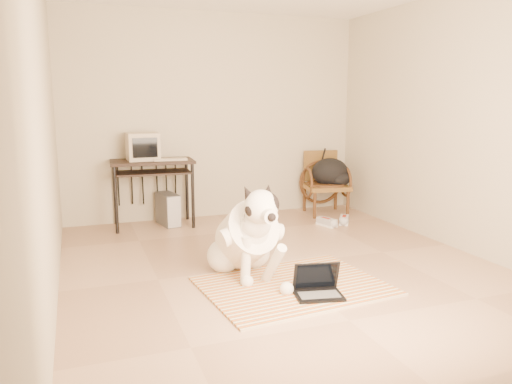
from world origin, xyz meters
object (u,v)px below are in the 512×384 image
computer_desk (153,170)px  rattan_chair (325,183)px  laptop (318,287)px  backpack (332,173)px  crt_monitor (143,146)px  dog (247,237)px  pc_tower (168,209)px

computer_desk → rattan_chair: size_ratio=1.20×
laptop → computer_desk: computer_desk is taller
computer_desk → backpack: 2.44m
computer_desk → crt_monitor: bearing=149.1°
laptop → rattan_chair: 3.10m
dog → laptop: 0.81m
crt_monitor → backpack: 2.57m
crt_monitor → dog: bearing=-74.4°
pc_tower → computer_desk: bearing=-174.8°
laptop → pc_tower: 2.88m
dog → backpack: dog is taller
computer_desk → backpack: (2.43, -0.14, -0.15)m
crt_monitor → rattan_chair: bearing=-2.9°
dog → crt_monitor: size_ratio=3.28×
rattan_chair → laptop: bearing=-118.7°
crt_monitor → rattan_chair: (2.47, -0.13, -0.57)m
backpack → pc_tower: bearing=176.0°
dog → rattan_chair: dog is taller
dog → pc_tower: dog is taller
computer_desk → backpack: size_ratio=1.99×
laptop → pc_tower: bearing=104.3°
dog → backpack: 2.76m
computer_desk → pc_tower: computer_desk is taller
crt_monitor → computer_desk: bearing=-30.9°
dog → crt_monitor: (-0.61, 2.17, 0.64)m
pc_tower → backpack: backpack is taller
crt_monitor → pc_tower: size_ratio=0.84×
computer_desk → laptop: bearing=-72.2°
laptop → rattan_chair: (1.48, 2.70, 0.35)m
rattan_chair → backpack: size_ratio=1.66×
computer_desk → pc_tower: 0.55m
pc_tower → backpack: (2.25, -0.16, 0.37)m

